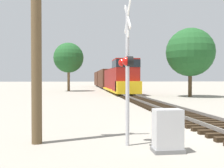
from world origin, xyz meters
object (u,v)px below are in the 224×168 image
object	(u,v)px
relay_cabinet	(168,131)
tree_mid_background	(69,58)
freight_train	(107,79)
tree_far_right	(190,52)
crossing_signal_near	(127,65)

from	to	relation	value
relay_cabinet	tree_mid_background	size ratio (longest dim) A/B	0.15
freight_train	tree_far_right	world-z (taller)	tree_far_right
crossing_signal_near	relay_cabinet	distance (m)	2.32
freight_train	tree_mid_background	world-z (taller)	tree_mid_background
crossing_signal_near	freight_train	bearing A→B (deg)	173.91
crossing_signal_near	relay_cabinet	bearing A→B (deg)	49.26
relay_cabinet	tree_mid_background	world-z (taller)	tree_mid_background
crossing_signal_near	tree_far_right	size ratio (longest dim) A/B	0.56
crossing_signal_near	tree_mid_background	world-z (taller)	tree_mid_background
freight_train	tree_mid_background	xyz separation A→B (m)	(-7.70, -10.47, 3.60)
relay_cabinet	tree_far_right	xyz separation A→B (m)	(10.22, 22.00, 4.57)
freight_train	relay_cabinet	xyz separation A→B (m)	(-3.24, -48.51, -1.48)
freight_train	tree_far_right	size ratio (longest dim) A/B	6.55
tree_mid_background	crossing_signal_near	bearing A→B (deg)	-84.72
relay_cabinet	tree_far_right	distance (m)	24.69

